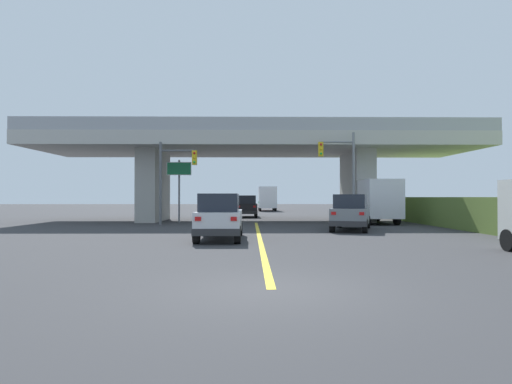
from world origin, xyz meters
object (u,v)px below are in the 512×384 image
highway_sign (179,176)px  traffic_signal_farside (173,172)px  semi_truck_distant (267,198)px  suv_crossing (351,212)px  box_truck (374,201)px  traffic_signal_nearside (343,167)px  sedan_oncoming (247,206)px  suv_lead (220,217)px

highway_sign → traffic_signal_farside: bearing=-88.8°
semi_truck_distant → suv_crossing: bearing=-84.3°
suv_crossing → box_truck: 7.32m
highway_sign → semi_truck_distant: highway_sign is taller
box_truck → semi_truck_distant: 28.24m
traffic_signal_nearside → highway_sign: traffic_signal_nearside is taller
traffic_signal_nearside → traffic_signal_farside: size_ratio=1.11×
sedan_oncoming → traffic_signal_nearside: size_ratio=0.77×
suv_lead → traffic_signal_nearside: traffic_signal_nearside is taller
traffic_signal_farside → highway_sign: size_ratio=1.20×
suv_lead → box_truck: 15.57m
box_truck → traffic_signal_farside: size_ratio=1.19×
suv_crossing → traffic_signal_nearside: size_ratio=0.84×
suv_lead → traffic_signal_nearside: size_ratio=0.77×
box_truck → sedan_oncoming: size_ratio=1.40×
suv_crossing → box_truck: size_ratio=0.78×
traffic_signal_nearside → semi_truck_distant: (-3.81, 29.89, -2.19)m
box_truck → sedan_oncoming: bearing=133.6°
suv_lead → traffic_signal_farside: 10.80m
suv_lead → semi_truck_distant: semi_truck_distant is taller
traffic_signal_nearside → traffic_signal_farside: traffic_signal_nearside is taller
suv_crossing → semi_truck_distant: 34.20m
sedan_oncoming → traffic_signal_nearside: traffic_signal_nearside is taller
traffic_signal_nearside → semi_truck_distant: size_ratio=0.93×
box_truck → traffic_signal_nearside: size_ratio=1.08×
suv_crossing → semi_truck_distant: size_ratio=0.79×
sedan_oncoming → semi_truck_distant: size_ratio=0.72×
suv_crossing → suv_lead: bearing=-126.0°
suv_crossing → sedan_oncoming: 17.28m
traffic_signal_nearside → highway_sign: size_ratio=1.33×
suv_lead → semi_truck_distant: size_ratio=0.72×
traffic_signal_farside → box_truck: bearing=8.0°
sedan_oncoming → suv_crossing: bearing=-69.7°
suv_crossing → highway_sign: size_ratio=1.13×
traffic_signal_farside → semi_truck_distant: size_ratio=0.84×
suv_crossing → traffic_signal_nearside: (0.43, 4.13, 2.85)m
traffic_signal_nearside → box_truck: bearing=41.3°
suv_lead → highway_sign: bearing=107.0°
suv_lead → traffic_signal_farside: (-3.84, 9.77, 2.52)m
suv_lead → semi_truck_distant: bearing=84.7°
sedan_oncoming → box_truck: bearing=-46.4°
traffic_signal_nearside → sedan_oncoming: bearing=118.0°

